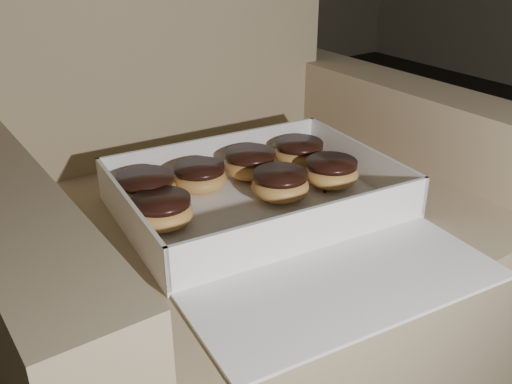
{
  "coord_description": "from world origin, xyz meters",
  "views": [
    {
      "loc": [
        -0.76,
        -0.35,
        0.81
      ],
      "look_at": [
        -0.3,
        0.3,
        0.42
      ],
      "focal_mm": 40.0,
      "sensor_mm": 36.0,
      "label": 1
    }
  ],
  "objects": [
    {
      "name": "crumb_d",
      "position": [
        -0.5,
        0.29,
        0.41
      ],
      "size": [
        0.01,
        0.01,
        0.0
      ],
      "primitive_type": "ellipsoid",
      "color": "black",
      "rests_on": "bakery_box"
    },
    {
      "name": "donut_a",
      "position": [
        -0.26,
        0.39,
        0.43
      ],
      "size": [
        0.09,
        0.09,
        0.05
      ],
      "color": "#DF974E",
      "rests_on": "bakery_box"
    },
    {
      "name": "crumb_a",
      "position": [
        -0.45,
        0.2,
        0.41
      ],
      "size": [
        0.01,
        0.01,
        0.0
      ],
      "primitive_type": "ellipsoid",
      "color": "black",
      "rests_on": "bakery_box"
    },
    {
      "name": "crumb_c",
      "position": [
        -0.19,
        0.27,
        0.41
      ],
      "size": [
        0.01,
        0.01,
        0.0
      ],
      "primitive_type": "ellipsoid",
      "color": "black",
      "rests_on": "bakery_box"
    },
    {
      "name": "donut_c",
      "position": [
        -0.26,
        0.3,
        0.43
      ],
      "size": [
        0.09,
        0.09,
        0.05
      ],
      "color": "#DF974E",
      "rests_on": "bakery_box"
    },
    {
      "name": "donut_f",
      "position": [
        -0.45,
        0.4,
        0.43
      ],
      "size": [
        0.1,
        0.1,
        0.05
      ],
      "color": "#DF974E",
      "rests_on": "bakery_box"
    },
    {
      "name": "donut_e",
      "position": [
        -0.16,
        0.38,
        0.43
      ],
      "size": [
        0.09,
        0.09,
        0.05
      ],
      "color": "#DF974E",
      "rests_on": "bakery_box"
    },
    {
      "name": "donut_b",
      "position": [
        -0.35,
        0.39,
        0.43
      ],
      "size": [
        0.09,
        0.09,
        0.04
      ],
      "color": "#DF974E",
      "rests_on": "bakery_box"
    },
    {
      "name": "donut_g",
      "position": [
        -0.46,
        0.32,
        0.43
      ],
      "size": [
        0.09,
        0.09,
        0.05
      ],
      "color": "#DF974E",
      "rests_on": "bakery_box"
    },
    {
      "name": "crumb_b",
      "position": [
        -0.31,
        0.23,
        0.41
      ],
      "size": [
        0.01,
        0.01,
        0.0
      ],
      "primitive_type": "ellipsoid",
      "color": "black",
      "rests_on": "bakery_box"
    },
    {
      "name": "bakery_box",
      "position": [
        -0.31,
        0.26,
        0.41
      ],
      "size": [
        0.46,
        0.52,
        0.07
      ],
      "rotation": [
        0.0,
        0.0,
        -0.11
      ],
      "color": "white",
      "rests_on": "armchair"
    },
    {
      "name": "donut_d",
      "position": [
        -0.17,
        0.29,
        0.43
      ],
      "size": [
        0.09,
        0.09,
        0.05
      ],
      "color": "#DF974E",
      "rests_on": "bakery_box"
    },
    {
      "name": "armchair",
      "position": [
        -0.29,
        0.38,
        0.28
      ],
      "size": [
        0.85,
        0.71,
        0.88
      ],
      "color": "#8E775A",
      "rests_on": "floor"
    }
  ]
}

